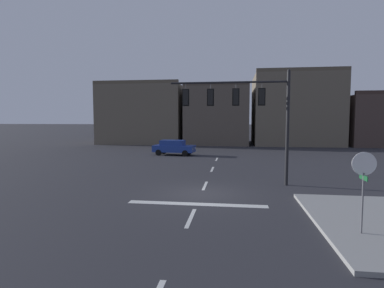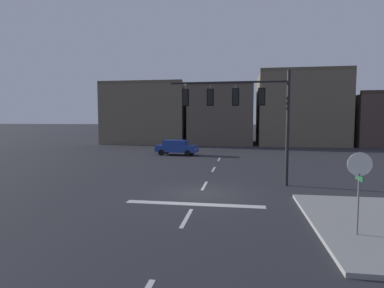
{
  "view_description": "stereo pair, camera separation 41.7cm",
  "coord_description": "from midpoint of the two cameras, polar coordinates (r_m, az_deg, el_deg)",
  "views": [
    {
      "loc": [
        1.67,
        -15.89,
        3.9
      ],
      "look_at": [
        -0.96,
        3.38,
        2.32
      ],
      "focal_mm": 29.22,
      "sensor_mm": 36.0,
      "label": 1
    },
    {
      "loc": [
        2.08,
        -15.83,
        3.9
      ],
      "look_at": [
        -0.96,
        3.38,
        2.32
      ],
      "focal_mm": 29.22,
      "sensor_mm": 36.0,
      "label": 2
    }
  ],
  "objects": [
    {
      "name": "ground_plane",
      "position": [
        16.44,
        1.0,
        -9.08
      ],
      "size": [
        400.0,
        400.0,
        0.0
      ],
      "primitive_type": "plane",
      "color": "#2B2B30"
    },
    {
      "name": "stop_bar_paint",
      "position": [
        14.52,
        0.05,
        -10.92
      ],
      "size": [
        6.4,
        0.5,
        0.01
      ],
      "primitive_type": "cube",
      "color": "silver",
      "rests_on": "ground"
    },
    {
      "name": "lane_centreline",
      "position": [
        18.38,
        1.74,
        -7.6
      ],
      "size": [
        0.16,
        26.4,
        0.01
      ],
      "color": "silver",
      "rests_on": "ground"
    },
    {
      "name": "signal_mast_near_side",
      "position": [
        18.69,
        9.16,
        6.9
      ],
      "size": [
        6.97,
        0.38,
        6.73
      ],
      "color": "black",
      "rests_on": "ground"
    },
    {
      "name": "stop_sign",
      "position": [
        11.46,
        27.94,
        -4.7
      ],
      "size": [
        0.76,
        0.64,
        2.83
      ],
      "color": "#56565B",
      "rests_on": "ground"
    },
    {
      "name": "car_lot_nearside",
      "position": [
        33.56,
        -3.73,
        -0.57
      ],
      "size": [
        4.59,
        2.28,
        1.61
      ],
      "color": "navy",
      "rests_on": "ground"
    },
    {
      "name": "building_row",
      "position": [
        49.8,
        7.23,
        5.38
      ],
      "size": [
        44.44,
        12.31,
        10.81
      ],
      "color": "#665B4C",
      "rests_on": "ground"
    }
  ]
}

